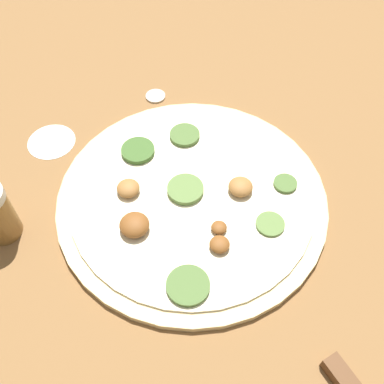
{
  "coord_description": "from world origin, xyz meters",
  "views": [
    {
      "loc": [
        0.3,
        0.2,
        0.52
      ],
      "look_at": [
        0.0,
        0.0,
        0.02
      ],
      "focal_mm": 42.0,
      "sensor_mm": 36.0,
      "label": 1
    }
  ],
  "objects": [
    {
      "name": "loose_cap",
      "position": [
        -0.15,
        -0.17,
        0.0
      ],
      "size": [
        0.03,
        0.03,
        0.01
      ],
      "color": "beige",
      "rests_on": "ground_plane"
    },
    {
      "name": "ground_plane",
      "position": [
        0.0,
        0.0,
        0.0
      ],
      "size": [
        3.0,
        3.0,
        0.0
      ],
      "primitive_type": "plane",
      "color": "brown"
    },
    {
      "name": "flour_patch",
      "position": [
        0.03,
        -0.24,
        0.0
      ],
      "size": [
        0.07,
        0.07,
        0.0
      ],
      "color": "white",
      "rests_on": "ground_plane"
    },
    {
      "name": "pizza",
      "position": [
        0.0,
        -0.0,
        0.01
      ],
      "size": [
        0.38,
        0.38,
        0.03
      ],
      "color": "beige",
      "rests_on": "ground_plane"
    }
  ]
}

